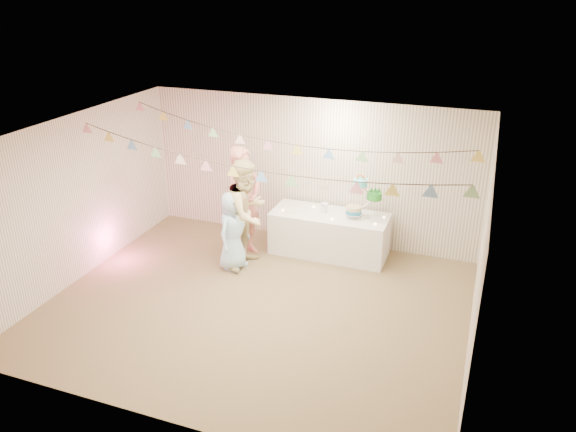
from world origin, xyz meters
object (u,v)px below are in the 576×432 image
(person_adult_a, at_px, (244,202))
(cake_stand, at_px, (363,198))
(person_child, at_px, (233,231))
(table, at_px, (329,234))
(person_adult_b, at_px, (247,213))

(person_adult_a, bearing_deg, cake_stand, -48.55)
(person_child, bearing_deg, table, -41.35)
(table, relative_size, person_child, 1.49)
(cake_stand, distance_m, person_child, 2.22)
(person_adult_a, distance_m, person_adult_b, 0.38)
(table, height_order, person_child, person_child)
(person_adult_b, height_order, person_child, person_adult_b)
(table, bearing_deg, person_adult_a, -159.21)
(cake_stand, relative_size, person_adult_a, 0.36)
(cake_stand, distance_m, person_adult_b, 1.94)
(table, bearing_deg, cake_stand, 5.19)
(table, height_order, person_adult_a, person_adult_a)
(table, height_order, person_adult_b, person_adult_b)
(person_adult_a, distance_m, person_child, 0.59)
(table, distance_m, person_adult_a, 1.58)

